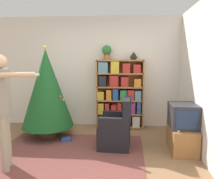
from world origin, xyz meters
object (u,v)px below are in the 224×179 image
armchair (117,130)px  standing_person (3,103)px  bookshelf (119,95)px  table_lamp (134,55)px  potted_plant (107,51)px  television (183,116)px  christmas_tree (47,89)px

armchair → standing_person: size_ratio=0.55×
bookshelf → table_lamp: table_lamp is taller
table_lamp → potted_plant: bearing=180.0°
television → standing_person: size_ratio=0.32×
potted_plant → armchair: bearing=-75.6°
bookshelf → potted_plant: bearing=178.1°
bookshelf → television: bookshelf is taller
bookshelf → armchair: size_ratio=1.73×
television → armchair: armchair is taller
bookshelf → christmas_tree: (-1.46, -0.68, 0.23)m
armchair → standing_person: standing_person is taller
television → christmas_tree: size_ratio=0.29×
christmas_tree → potted_plant: potted_plant is taller
standing_person → potted_plant: 2.56m
armchair → bookshelf: bearing=-176.5°
television → christmas_tree: (-2.63, 0.54, 0.37)m
armchair → potted_plant: size_ratio=2.80×
standing_person → potted_plant: bearing=131.2°
bookshelf → potted_plant: potted_plant is taller
potted_plant → table_lamp: bearing=0.0°
christmas_tree → bookshelf: bearing=25.0°
armchair → potted_plant: 1.89m
television → potted_plant: potted_plant is taller
television → potted_plant: 2.22m
bookshelf → christmas_tree: size_ratio=0.84×
standing_person → television: bearing=89.9°
bookshelf → standing_person: size_ratio=0.95×
christmas_tree → table_lamp: (1.78, 0.69, 0.68)m
potted_plant → table_lamp: (0.61, 0.00, -0.09)m
television → table_lamp: bearing=124.5°
television → potted_plant: (-1.46, 1.23, 1.14)m
armchair → table_lamp: 1.83m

